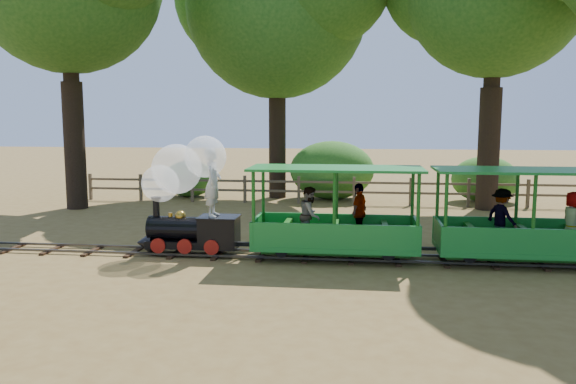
# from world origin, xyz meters

# --- Properties ---
(ground) EXTENTS (90.00, 90.00, 0.00)m
(ground) POSITION_xyz_m (0.00, 0.00, 0.00)
(ground) COLOR olive
(ground) RESTS_ON ground
(track) EXTENTS (22.00, 1.00, 0.10)m
(track) POSITION_xyz_m (0.00, 0.00, 0.07)
(track) COLOR #3F3D3A
(track) RESTS_ON ground
(locomotive) EXTENTS (2.40, 1.13, 2.76)m
(locomotive) POSITION_xyz_m (-2.75, 0.07, 1.56)
(locomotive) COLOR black
(locomotive) RESTS_ON ground
(carriage_front) EXTENTS (3.74, 1.53, 1.94)m
(carriage_front) POSITION_xyz_m (0.63, 0.03, 0.82)
(carriage_front) COLOR #1C822C
(carriage_front) RESTS_ON track
(carriage_rear) EXTENTS (3.74, 1.54, 1.94)m
(carriage_rear) POSITION_xyz_m (4.66, 0.04, 0.82)
(carriage_rear) COLOR #1C822C
(carriage_rear) RESTS_ON track
(fence) EXTENTS (18.10, 0.10, 1.00)m
(fence) POSITION_xyz_m (0.00, 8.00, 0.58)
(fence) COLOR brown
(fence) RESTS_ON ground
(shrub_west) EXTENTS (2.07, 1.59, 1.43)m
(shrub_west) POSITION_xyz_m (-5.52, 9.30, 0.72)
(shrub_west) COLOR #2D6B1E
(shrub_west) RESTS_ON ground
(shrub_mid_w) EXTENTS (3.23, 2.48, 2.23)m
(shrub_mid_w) POSITION_xyz_m (0.13, 9.30, 1.12)
(shrub_mid_w) COLOR #2D6B1E
(shrub_mid_w) RESTS_ON ground
(shrub_mid_e) EXTENTS (2.14, 1.64, 1.48)m
(shrub_mid_e) POSITION_xyz_m (5.98, 9.30, 0.74)
(shrub_mid_e) COLOR #2D6B1E
(shrub_mid_e) RESTS_ON ground
(shrub_east) EXTENTS (2.45, 1.88, 1.69)m
(shrub_east) POSITION_xyz_m (5.81, 9.30, 0.85)
(shrub_east) COLOR #2D6B1E
(shrub_east) RESTS_ON ground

